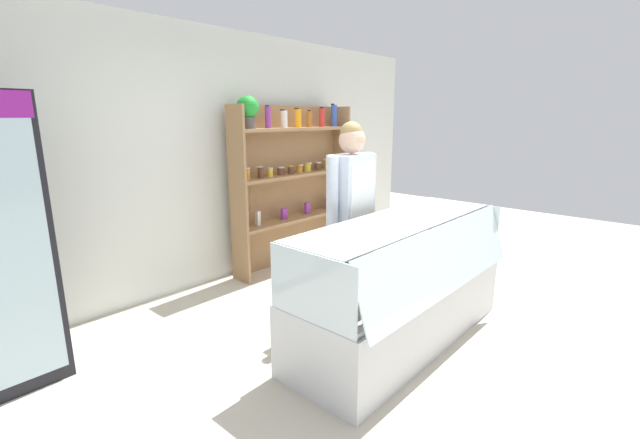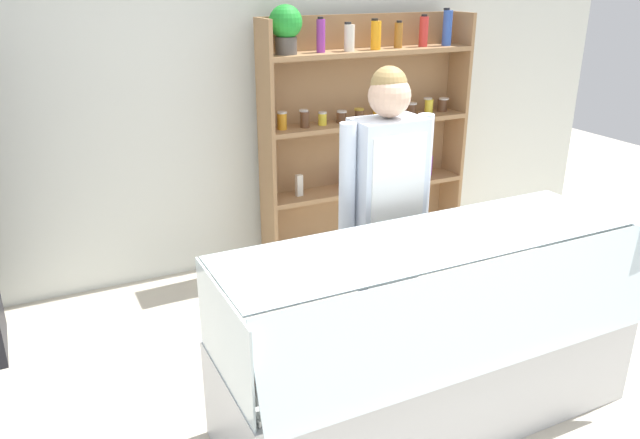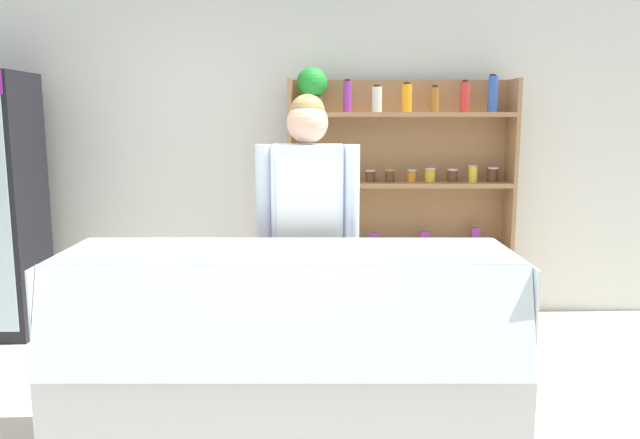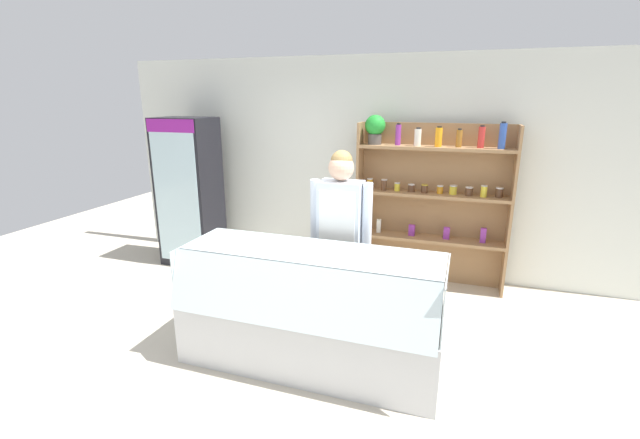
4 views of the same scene
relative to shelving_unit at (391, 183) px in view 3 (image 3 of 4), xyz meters
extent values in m
cube|color=silver|center=(-0.77, 0.28, 0.23)|extent=(6.80, 0.10, 2.70)
cylinder|color=#9E6623|center=(-2.87, -0.52, -0.77)|extent=(0.06, 0.06, 0.20)
cube|color=#9E754C|center=(0.05, 0.09, -0.16)|extent=(1.75, 0.02, 1.92)
cube|color=#9E754C|center=(-0.81, -0.05, -0.16)|extent=(0.03, 0.28, 1.92)
cube|color=#9E754C|center=(0.91, -0.05, -0.16)|extent=(0.03, 0.28, 1.92)
cube|color=#9E754C|center=(0.05, -0.05, -0.54)|extent=(1.69, 0.28, 0.04)
cube|color=#9E754C|center=(0.05, -0.05, -0.01)|extent=(1.69, 0.28, 0.04)
cube|color=#9E754C|center=(0.05, -0.05, 0.53)|extent=(1.69, 0.28, 0.04)
cylinder|color=#4C4742|center=(-0.64, -0.05, 0.61)|extent=(0.15, 0.15, 0.12)
sphere|color=#20922D|center=(-0.64, -0.05, 0.77)|extent=(0.24, 0.24, 0.24)
cylinder|color=purple|center=(-0.37, -0.06, 0.67)|extent=(0.06, 0.06, 0.23)
cylinder|color=black|center=(-0.37, -0.05, 0.79)|extent=(0.04, 0.04, 0.02)
cylinder|color=silver|center=(-0.14, -0.08, 0.64)|extent=(0.08, 0.08, 0.19)
cylinder|color=black|center=(-0.14, -0.05, 0.75)|extent=(0.05, 0.05, 0.02)
cylinder|color=orange|center=(0.09, -0.08, 0.65)|extent=(0.08, 0.08, 0.21)
cylinder|color=black|center=(0.09, -0.05, 0.77)|extent=(0.05, 0.05, 0.02)
cylinder|color=#9E6623|center=(0.30, -0.05, 0.64)|extent=(0.06, 0.06, 0.19)
cylinder|color=black|center=(0.30, -0.05, 0.74)|extent=(0.04, 0.04, 0.02)
cylinder|color=red|center=(0.53, -0.05, 0.66)|extent=(0.07, 0.07, 0.23)
cylinder|color=black|center=(0.53, -0.05, 0.78)|extent=(0.05, 0.05, 0.02)
cylinder|color=#3356B2|center=(0.74, -0.08, 0.68)|extent=(0.07, 0.07, 0.27)
cylinder|color=black|center=(0.74, -0.05, 0.83)|extent=(0.05, 0.05, 0.02)
cylinder|color=orange|center=(-0.68, -0.05, 0.07)|extent=(0.07, 0.07, 0.12)
cylinder|color=silver|center=(-0.68, -0.05, 0.14)|extent=(0.07, 0.07, 0.01)
cylinder|color=brown|center=(-0.51, -0.07, 0.07)|extent=(0.07, 0.07, 0.12)
cylinder|color=silver|center=(-0.51, -0.05, 0.14)|extent=(0.07, 0.07, 0.01)
cylinder|color=yellow|center=(-0.35, -0.05, 0.06)|extent=(0.07, 0.07, 0.09)
cylinder|color=silver|center=(-0.35, -0.05, 0.11)|extent=(0.07, 0.07, 0.01)
cylinder|color=brown|center=(-0.18, -0.04, 0.05)|extent=(0.08, 0.08, 0.08)
cylinder|color=silver|center=(-0.18, -0.05, 0.10)|extent=(0.08, 0.08, 0.01)
cylinder|color=brown|center=(-0.03, -0.06, 0.06)|extent=(0.08, 0.08, 0.09)
cylinder|color=gold|center=(-0.03, -0.05, 0.10)|extent=(0.08, 0.08, 0.01)
cylinder|color=orange|center=(0.14, -0.04, 0.05)|extent=(0.07, 0.07, 0.09)
cylinder|color=silver|center=(0.14, -0.05, 0.10)|extent=(0.07, 0.07, 0.01)
cylinder|color=yellow|center=(0.29, -0.04, 0.06)|extent=(0.08, 0.08, 0.10)
cylinder|color=silver|center=(0.29, -0.05, 0.12)|extent=(0.08, 0.08, 0.01)
cylinder|color=brown|center=(0.46, -0.05, 0.06)|extent=(0.08, 0.08, 0.09)
cylinder|color=silver|center=(0.46, -0.05, 0.11)|extent=(0.08, 0.08, 0.01)
cylinder|color=yellow|center=(0.61, -0.07, 0.07)|extent=(0.07, 0.07, 0.12)
cylinder|color=silver|center=(0.61, -0.05, 0.14)|extent=(0.07, 0.07, 0.01)
cylinder|color=brown|center=(0.78, -0.03, 0.06)|extent=(0.08, 0.08, 0.10)
cylinder|color=silver|center=(0.78, -0.05, 0.12)|extent=(0.08, 0.08, 0.01)
cube|color=silver|center=(-0.55, -0.05, -0.44)|extent=(0.05, 0.04, 0.17)
cube|color=purple|center=(-0.15, -0.05, -0.46)|extent=(0.08, 0.05, 0.14)
cube|color=purple|center=(0.25, -0.05, -0.45)|extent=(0.07, 0.04, 0.15)
cube|color=purple|center=(0.66, -0.05, -0.44)|extent=(0.06, 0.04, 0.17)
cube|color=silver|center=(-0.73, -2.03, -0.85)|extent=(2.16, 0.75, 0.55)
cube|color=white|center=(-0.73, -2.03, -0.55)|extent=(2.10, 0.69, 0.03)
cube|color=silver|center=(-0.73, -2.39, -0.35)|extent=(2.12, 0.16, 0.47)
cube|color=silver|center=(-0.73, -1.98, -0.12)|extent=(2.12, 0.59, 0.01)
cube|color=silver|center=(-1.80, -2.03, -0.35)|extent=(0.01, 0.71, 0.45)
cube|color=silver|center=(0.34, -2.03, -0.35)|extent=(0.01, 0.71, 0.45)
cube|color=tan|center=(-1.54, -1.94, -0.51)|extent=(0.16, 0.12, 0.05)
cube|color=white|center=(-1.54, -2.17, -0.51)|extent=(0.05, 0.03, 0.02)
cube|color=beige|center=(-1.14, -1.94, -0.51)|extent=(0.16, 0.10, 0.04)
cube|color=white|center=(-1.14, -2.17, -0.51)|extent=(0.05, 0.03, 0.02)
cube|color=beige|center=(-0.73, -1.94, -0.51)|extent=(0.17, 0.12, 0.06)
cube|color=white|center=(-0.73, -2.17, -0.51)|extent=(0.05, 0.03, 0.02)
cube|color=tan|center=(-0.32, -1.94, -0.51)|extent=(0.17, 0.11, 0.05)
cube|color=white|center=(-0.32, -2.17, -0.51)|extent=(0.05, 0.03, 0.02)
cube|color=beige|center=(0.08, -1.94, -0.51)|extent=(0.16, 0.12, 0.04)
cube|color=white|center=(0.08, -2.17, -0.51)|extent=(0.05, 0.03, 0.02)
cylinder|color=#A35B4C|center=(-1.63, -2.15, -0.47)|extent=(0.17, 0.13, 0.13)
cylinder|color=#A35B4C|center=(-1.41, -2.15, -0.47)|extent=(0.20, 0.15, 0.14)
cylinder|color=tan|center=(-1.19, -2.15, -0.47)|extent=(0.15, 0.13, 0.12)
cylinder|color=white|center=(-0.19, -2.12, -0.42)|extent=(0.07, 0.07, 0.22)
cylinder|color=white|center=(-0.09, -2.12, -0.44)|extent=(0.07, 0.07, 0.20)
cylinder|color=#383D51|center=(-0.73, -1.44, -0.71)|extent=(0.13, 0.13, 0.81)
cylinder|color=#383D51|center=(-0.56, -1.44, -0.71)|extent=(0.13, 0.13, 0.81)
cube|color=silver|center=(-0.65, -1.44, 0.03)|extent=(0.39, 0.24, 0.67)
cube|color=white|center=(-0.65, -1.57, -0.33)|extent=(0.33, 0.01, 1.25)
cylinder|color=silver|center=(-0.89, -1.44, 0.06)|extent=(0.09, 0.09, 0.60)
cylinder|color=silver|center=(-0.40, -1.44, 0.06)|extent=(0.09, 0.09, 0.60)
sphere|color=#D8AD8E|center=(-0.65, -1.44, 0.48)|extent=(0.23, 0.23, 0.23)
sphere|color=#997A47|center=(-0.65, -1.43, 0.54)|extent=(0.19, 0.19, 0.19)
camera|label=1|loc=(-3.57, -3.70, 0.67)|focal=24.00mm
camera|label=2|loc=(-2.43, -4.24, 1.07)|focal=35.00mm
camera|label=3|loc=(-0.58, -4.90, 0.51)|focal=35.00mm
camera|label=4|loc=(0.38, -5.05, 1.08)|focal=24.00mm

